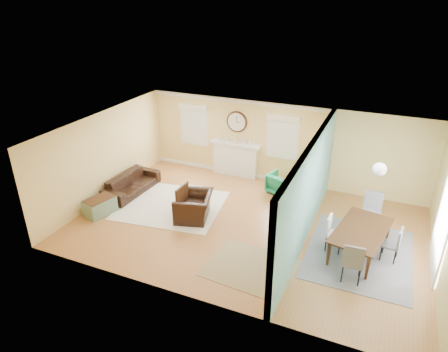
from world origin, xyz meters
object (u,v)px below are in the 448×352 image
(sofa, at_px, (132,183))
(credenza, at_px, (306,196))
(dining_table, at_px, (361,242))
(eames_chair, at_px, (194,206))
(green_chair, at_px, (280,183))

(sofa, height_order, credenza, credenza)
(dining_table, bearing_deg, credenza, 56.56)
(credenza, bearing_deg, eames_chair, -147.48)
(sofa, relative_size, dining_table, 1.06)
(dining_table, bearing_deg, sofa, 96.61)
(sofa, xyz_separation_m, green_chair, (4.21, 1.79, 0.02))
(sofa, relative_size, green_chair, 2.91)
(eames_chair, relative_size, credenza, 0.75)
(sofa, bearing_deg, dining_table, -91.99)
(eames_chair, bearing_deg, sofa, -119.84)
(eames_chair, xyz_separation_m, credenza, (2.71, 1.73, 0.04))
(sofa, xyz_separation_m, credenza, (5.18, 1.13, 0.10))
(green_chair, bearing_deg, eames_chair, 72.01)
(eames_chair, height_order, dining_table, eames_chair)
(green_chair, bearing_deg, credenza, 163.26)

